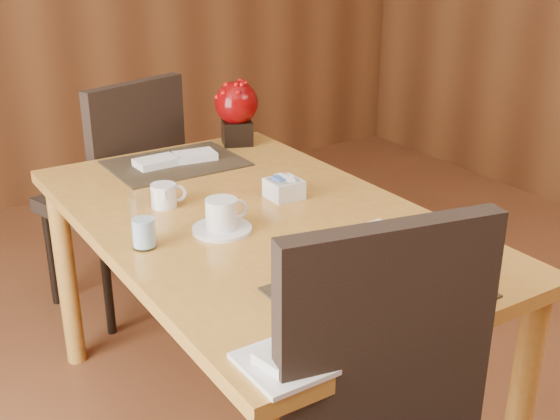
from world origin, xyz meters
TOP-DOWN VIEW (x-y plane):
  - dining_table at (0.00, 0.60)m, footprint 0.90×1.50m
  - placemat_near at (0.00, 0.05)m, footprint 0.45×0.33m
  - placemat_far at (0.00, 1.15)m, footprint 0.45×0.33m
  - soup_setting at (-0.03, 0.02)m, footprint 0.32×0.32m
  - coffee_cup at (-0.14, 0.55)m, footprint 0.16×0.16m
  - water_glass at (-0.36, 0.57)m, footprint 0.08×0.08m
  - creamer_jug at (-0.20, 0.80)m, footprint 0.12×0.12m
  - sugar_caddy at (0.14, 0.67)m, footprint 0.10×0.10m
  - berry_decor at (0.30, 1.25)m, footprint 0.16×0.16m
  - napkins_far at (0.01, 1.15)m, footprint 0.29×0.12m
  - bread_plate at (-0.33, -0.07)m, footprint 0.17×0.17m
  - far_chair at (-0.06, 1.56)m, footprint 0.58×0.58m

SIDE VIEW (x-z plane):
  - far_chair at x=-0.06m, z-range 0.06..1.05m
  - dining_table at x=0.00m, z-range 0.28..1.03m
  - placemat_near at x=0.00m, z-range 0.75..0.76m
  - placemat_far at x=0.00m, z-range 0.75..0.76m
  - bread_plate at x=-0.33m, z-range 0.75..0.76m
  - napkins_far at x=0.01m, z-range 0.76..0.78m
  - sugar_caddy at x=0.14m, z-range 0.75..0.81m
  - creamer_jug at x=-0.20m, z-range 0.75..0.82m
  - coffee_cup at x=-0.14m, z-range 0.74..0.84m
  - soup_setting at x=-0.03m, z-range 0.75..0.87m
  - water_glass at x=-0.36m, z-range 0.75..0.90m
  - berry_decor at x=0.30m, z-range 0.77..1.01m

